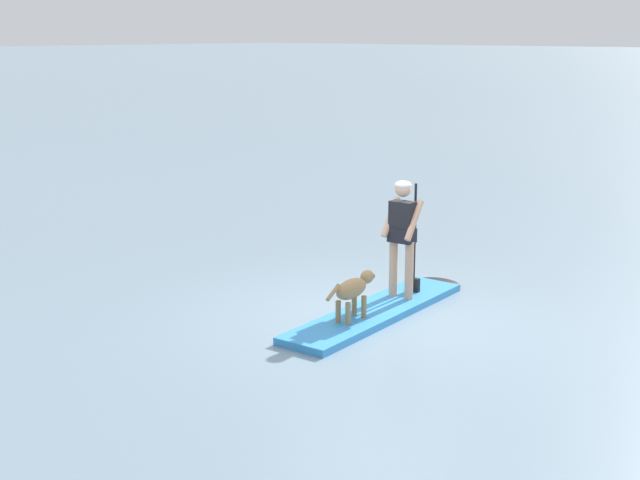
# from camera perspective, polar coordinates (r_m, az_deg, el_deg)

# --- Properties ---
(ground_plane) EXTENTS (400.00, 400.00, 0.00)m
(ground_plane) POSITION_cam_1_polar(r_m,az_deg,el_deg) (11.97, 3.62, -4.93)
(ground_plane) COLOR gray
(paddleboard) EXTENTS (3.76, 1.05, 0.10)m
(paddleboard) POSITION_cam_1_polar(r_m,az_deg,el_deg) (12.14, 4.22, -4.43)
(paddleboard) COLOR #338CD8
(paddleboard) RESTS_ON ground_plane
(person_paddler) EXTENTS (0.62, 0.50, 1.67)m
(person_paddler) POSITION_cam_1_polar(r_m,az_deg,el_deg) (12.23, 5.40, 0.62)
(person_paddler) COLOR tan
(person_paddler) RESTS_ON paddleboard
(dog) EXTENTS (1.08, 0.27, 0.59)m
(dog) POSITION_cam_1_polar(r_m,az_deg,el_deg) (11.40, 2.19, -3.23)
(dog) COLOR #997A51
(dog) RESTS_ON paddleboard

